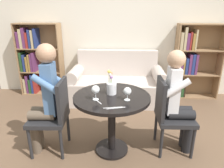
{
  "coord_description": "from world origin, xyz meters",
  "views": [
    {
      "loc": [
        0.13,
        -2.05,
        1.61
      ],
      "look_at": [
        0.0,
        0.05,
        0.85
      ],
      "focal_mm": 32.0,
      "sensor_mm": 36.0,
      "label": 1
    }
  ],
  "objects": [
    {
      "name": "chair_left",
      "position": [
        -0.67,
        -0.03,
        0.49
      ],
      "size": [
        0.44,
        0.44,
        0.9
      ],
      "rotation": [
        0.0,
        0.0,
        -1.52
      ],
      "color": "#232326",
      "rests_on": "ground_plane"
    },
    {
      "name": "couch",
      "position": [
        0.0,
        1.53,
        0.31
      ],
      "size": [
        1.76,
        0.8,
        0.92
      ],
      "color": "beige",
      "rests_on": "ground_plane"
    },
    {
      "name": "knife_right_setting",
      "position": [
        0.06,
        -0.31,
        0.73
      ],
      "size": [
        0.19,
        0.06,
        0.0
      ],
      "color": "silver",
      "rests_on": "round_table"
    },
    {
      "name": "wine_glass_left",
      "position": [
        -0.16,
        -0.12,
        0.84
      ],
      "size": [
        0.09,
        0.09,
        0.16
      ],
      "color": "white",
      "rests_on": "round_table"
    },
    {
      "name": "chair_right",
      "position": [
        0.67,
        0.08,
        0.49
      ],
      "size": [
        0.43,
        0.43,
        0.9
      ],
      "rotation": [
        0.0,
        0.0,
        1.6
      ],
      "color": "#232326",
      "rests_on": "ground_plane"
    },
    {
      "name": "person_left",
      "position": [
        -0.76,
        -0.03,
        0.7
      ],
      "size": [
        0.43,
        0.35,
        1.31
      ],
      "rotation": [
        0.0,
        0.0,
        -1.52
      ],
      "color": "brown",
      "rests_on": "ground_plane"
    },
    {
      "name": "wine_glass_right",
      "position": [
        0.17,
        -0.11,
        0.82
      ],
      "size": [
        0.08,
        0.08,
        0.14
      ],
      "color": "white",
      "rests_on": "round_table"
    },
    {
      "name": "flower_vase",
      "position": [
        -0.01,
        0.06,
        0.81
      ],
      "size": [
        0.11,
        0.11,
        0.28
      ],
      "color": "silver",
      "rests_on": "round_table"
    },
    {
      "name": "round_table",
      "position": [
        0.0,
        0.0,
        0.57
      ],
      "size": [
        0.87,
        0.87,
        0.73
      ],
      "color": "black",
      "rests_on": "ground_plane"
    },
    {
      "name": "bookshelf_right",
      "position": [
        1.42,
        1.79,
        0.71
      ],
      "size": [
        0.85,
        0.28,
        1.42
      ],
      "color": "#93704C",
      "rests_on": "ground_plane"
    },
    {
      "name": "bookshelf_left",
      "position": [
        -1.65,
        1.79,
        0.71
      ],
      "size": [
        0.85,
        0.28,
        1.42
      ],
      "color": "#93704C",
      "rests_on": "ground_plane"
    },
    {
      "name": "ground_plane",
      "position": [
        0.0,
        0.0,
        0.0
      ],
      "size": [
        16.0,
        16.0,
        0.0
      ],
      "primitive_type": "plane",
      "color": "brown"
    },
    {
      "name": "fork_left_setting",
      "position": [
        -0.15,
        -0.15,
        0.73
      ],
      "size": [
        0.12,
        0.16,
        0.0
      ],
      "color": "silver",
      "rests_on": "round_table"
    },
    {
      "name": "person_right",
      "position": [
        0.76,
        0.08,
        0.65
      ],
      "size": [
        0.42,
        0.35,
        1.24
      ],
      "rotation": [
        0.0,
        0.0,
        1.6
      ],
      "color": "black",
      "rests_on": "ground_plane"
    },
    {
      "name": "knife_left_setting",
      "position": [
        0.03,
        -0.3,
        0.73
      ],
      "size": [
        0.19,
        0.05,
        0.0
      ],
      "color": "silver",
      "rests_on": "round_table"
    },
    {
      "name": "back_wall",
      "position": [
        0.0,
        1.95,
        1.35
      ],
      "size": [
        5.2,
        0.05,
        2.7
      ],
      "color": "silver",
      "rests_on": "ground_plane"
    }
  ]
}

